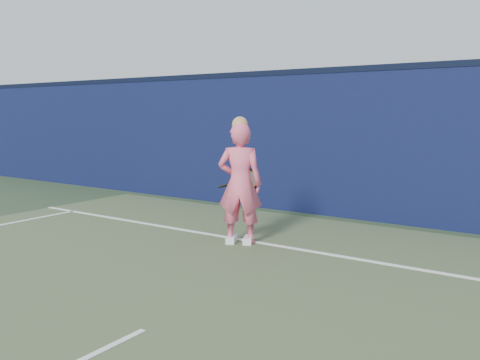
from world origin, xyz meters
The scene contains 4 objects.
backstop_wall centered at (0.00, 6.50, 1.25)m, with size 24.00×0.40×2.50m, color #0C1336.
wall_cap centered at (0.00, 6.50, 2.55)m, with size 24.00×0.42×0.10m, color black.
player centered at (-0.96, 3.86, 0.85)m, with size 0.73×0.62×1.77m.
racket centered at (-1.11, 4.24, 0.84)m, with size 0.62×0.24×0.34m.
Camera 1 is at (2.95, -1.90, 1.82)m, focal length 38.00 mm.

